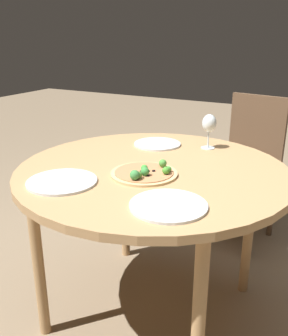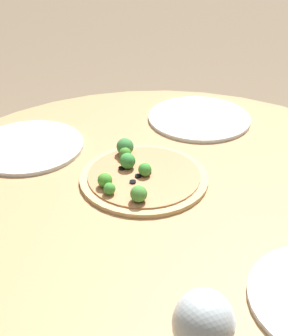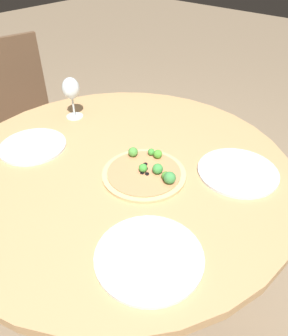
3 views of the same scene
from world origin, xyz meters
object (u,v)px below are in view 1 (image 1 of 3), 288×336
at_px(chair, 247,165).
at_px(pizza, 145,173).
at_px(wine_glass, 209,124).
at_px(plate_near, 157,144).
at_px(plate_far, 168,205).
at_px(plate_side, 62,181).

relative_size(chair, pizza, 3.38).
distance_m(pizza, wine_glass, 0.52).
xyz_separation_m(chair, plate_near, (0.67, -0.34, 0.27)).
height_order(plate_far, plate_side, same).
height_order(chair, plate_side, chair).
xyz_separation_m(chair, wine_glass, (0.60, -0.08, 0.39)).
height_order(chair, plate_far, chair).
height_order(plate_near, plate_far, same).
bearing_deg(chair, plate_near, -105.42).
bearing_deg(wine_glass, plate_side, -26.08).
relative_size(chair, plate_near, 3.86).
xyz_separation_m(plate_far, plate_side, (0.00, -0.46, 0.00)).
xyz_separation_m(plate_near, plate_side, (0.66, -0.10, 0.00)).
bearing_deg(chair, plate_side, -96.81).
bearing_deg(chair, plate_far, -77.43).
bearing_deg(plate_near, plate_side, -8.51).
relative_size(wine_glass, plate_side, 0.63).
bearing_deg(chair, wine_glass, -86.29).
distance_m(pizza, plate_side, 0.34).
bearing_deg(wine_glass, pizza, -11.69).
relative_size(plate_near, plate_side, 0.88).
relative_size(pizza, plate_far, 1.04).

